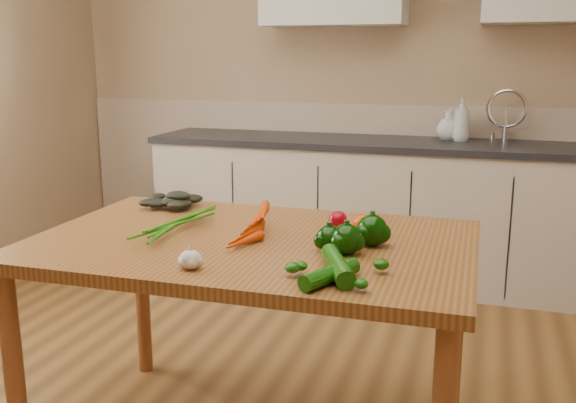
# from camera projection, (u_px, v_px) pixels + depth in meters

# --- Properties ---
(room) EXTENTS (4.04, 5.04, 2.64)m
(room) POSITION_uv_depth(u_px,v_px,m) (210.00, 108.00, 2.14)
(room) COLOR brown
(room) RESTS_ON ground
(counter_run) EXTENTS (2.84, 0.64, 1.14)m
(counter_run) POSITION_uv_depth(u_px,v_px,m) (373.00, 208.00, 4.13)
(counter_run) COLOR #BFB19F
(counter_run) RESTS_ON ground
(table) EXTENTS (1.51, 0.98, 0.80)m
(table) POSITION_uv_depth(u_px,v_px,m) (253.00, 263.00, 2.23)
(table) COLOR brown
(table) RESTS_ON ground
(soap_bottle_a) EXTENTS (0.13, 0.13, 0.27)m
(soap_bottle_a) POSITION_uv_depth(u_px,v_px,m) (462.00, 119.00, 3.94)
(soap_bottle_a) COLOR silver
(soap_bottle_a) RESTS_ON counter_run
(soap_bottle_b) EXTENTS (0.12, 0.12, 0.19)m
(soap_bottle_b) POSITION_uv_depth(u_px,v_px,m) (450.00, 124.00, 4.02)
(soap_bottle_b) COLOR silver
(soap_bottle_b) RESTS_ON counter_run
(soap_bottle_c) EXTENTS (0.16, 0.16, 0.18)m
(soap_bottle_c) POSITION_uv_depth(u_px,v_px,m) (448.00, 125.00, 4.01)
(soap_bottle_c) COLOR silver
(soap_bottle_c) RESTS_ON counter_run
(carrot_bunch) EXTENTS (0.28, 0.22, 0.07)m
(carrot_bunch) POSITION_uv_depth(u_px,v_px,m) (229.00, 225.00, 2.24)
(carrot_bunch) COLOR #C73C04
(carrot_bunch) RESTS_ON table
(leafy_greens) EXTENTS (0.21, 0.19, 0.11)m
(leafy_greens) POSITION_uv_depth(u_px,v_px,m) (168.00, 195.00, 2.64)
(leafy_greens) COLOR black
(leafy_greens) RESTS_ON table
(garlic_bulb) EXTENTS (0.07, 0.07, 0.06)m
(garlic_bulb) POSITION_uv_depth(u_px,v_px,m) (190.00, 259.00, 1.89)
(garlic_bulb) COLOR silver
(garlic_bulb) RESTS_ON table
(pepper_a) EXTENTS (0.08, 0.08, 0.08)m
(pepper_a) POSITION_uv_depth(u_px,v_px,m) (329.00, 239.00, 2.06)
(pepper_a) COLOR black
(pepper_a) RESTS_ON table
(pepper_b) EXTENTS (0.10, 0.10, 0.10)m
(pepper_b) POSITION_uv_depth(u_px,v_px,m) (372.00, 231.00, 2.11)
(pepper_b) COLOR black
(pepper_b) RESTS_ON table
(pepper_c) EXTENTS (0.10, 0.10, 0.10)m
(pepper_c) POSITION_uv_depth(u_px,v_px,m) (347.00, 239.00, 2.03)
(pepper_c) COLOR black
(pepper_c) RESTS_ON table
(tomato_a) EXTENTS (0.07, 0.07, 0.06)m
(tomato_a) POSITION_uv_depth(u_px,v_px,m) (338.00, 220.00, 2.34)
(tomato_a) COLOR maroon
(tomato_a) RESTS_ON table
(tomato_b) EXTENTS (0.07, 0.07, 0.06)m
(tomato_b) POSITION_uv_depth(u_px,v_px,m) (362.00, 223.00, 2.29)
(tomato_b) COLOR #D63D05
(tomato_b) RESTS_ON table
(tomato_c) EXTENTS (0.08, 0.08, 0.07)m
(tomato_c) POSITION_uv_depth(u_px,v_px,m) (369.00, 225.00, 2.24)
(tomato_c) COLOR #D63D05
(tomato_c) RESTS_ON table
(zucchini_a) EXTENTS (0.16, 0.26, 0.06)m
(zucchini_a) POSITION_uv_depth(u_px,v_px,m) (337.00, 266.00, 1.83)
(zucchini_a) COLOR #0D4107
(zucchini_a) RESTS_ON table
(zucchini_b) EXTENTS (0.14, 0.21, 0.05)m
(zucchini_b) POSITION_uv_depth(u_px,v_px,m) (330.00, 274.00, 1.77)
(zucchini_b) COLOR #0D4107
(zucchini_b) RESTS_ON table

